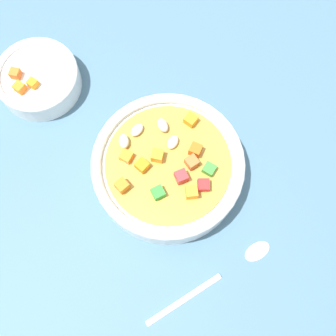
# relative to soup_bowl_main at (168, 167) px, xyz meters

# --- Properties ---
(ground_plane) EXTENTS (1.40, 1.40, 0.02)m
(ground_plane) POSITION_rel_soup_bowl_main_xyz_m (-0.00, -0.00, -0.04)
(ground_plane) COLOR #42667A
(soup_bowl_main) EXTENTS (0.21, 0.21, 0.06)m
(soup_bowl_main) POSITION_rel_soup_bowl_main_xyz_m (0.00, 0.00, 0.00)
(soup_bowl_main) COLOR white
(soup_bowl_main) RESTS_ON ground_plane
(spoon) EXTENTS (0.12, 0.17, 0.01)m
(spoon) POSITION_rel_soup_bowl_main_xyz_m (-0.14, -0.07, -0.02)
(spoon) COLOR silver
(spoon) RESTS_ON ground_plane
(side_bowl_small) EXTENTS (0.13, 0.13, 0.05)m
(side_bowl_small) POSITION_rel_soup_bowl_main_xyz_m (0.14, 0.20, -0.01)
(side_bowl_small) COLOR white
(side_bowl_small) RESTS_ON ground_plane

